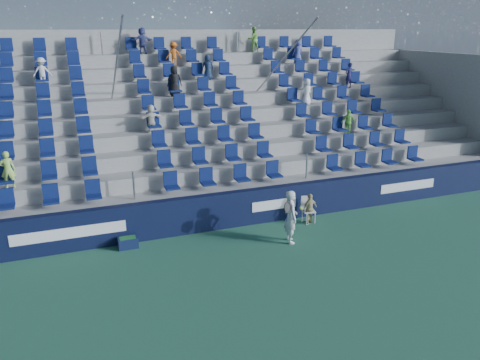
# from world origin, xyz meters

# --- Properties ---
(ground) EXTENTS (70.00, 70.00, 0.00)m
(ground) POSITION_xyz_m (0.00, 0.00, 0.00)
(ground) COLOR #2B664B
(ground) RESTS_ON ground
(sponsor_wall) EXTENTS (24.00, 0.32, 1.20)m
(sponsor_wall) POSITION_xyz_m (0.00, 3.15, 0.60)
(sponsor_wall) COLOR black
(sponsor_wall) RESTS_ON ground
(grandstand) EXTENTS (24.00, 8.17, 6.63)m
(grandstand) POSITION_xyz_m (-0.00, 8.24, 2.14)
(grandstand) COLOR #A2A29C
(grandstand) RESTS_ON ground
(tennis_player) EXTENTS (0.69, 0.67, 1.66)m
(tennis_player) POSITION_xyz_m (1.32, 1.40, 0.83)
(tennis_player) COLOR silver
(tennis_player) RESTS_ON ground
(line_judge_chair) EXTENTS (0.46, 0.47, 0.89)m
(line_judge_chair) POSITION_xyz_m (2.58, 2.64, 0.51)
(line_judge_chair) COLOR white
(line_judge_chair) RESTS_ON ground
(line_judge) EXTENTS (0.65, 0.40, 1.04)m
(line_judge) POSITION_xyz_m (2.58, 2.50, 0.52)
(line_judge) COLOR tan
(line_judge) RESTS_ON ground
(ball_bin) EXTENTS (0.58, 0.38, 0.33)m
(ball_bin) POSITION_xyz_m (-3.40, 2.75, 0.18)
(ball_bin) COLOR #101B3E
(ball_bin) RESTS_ON ground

